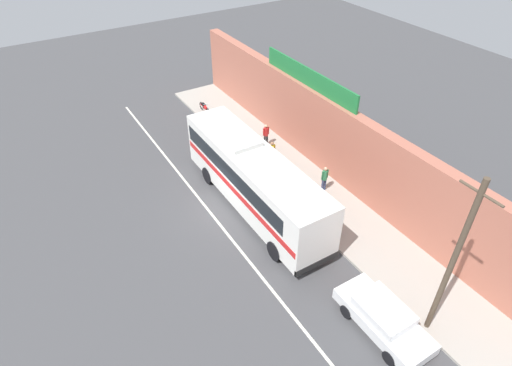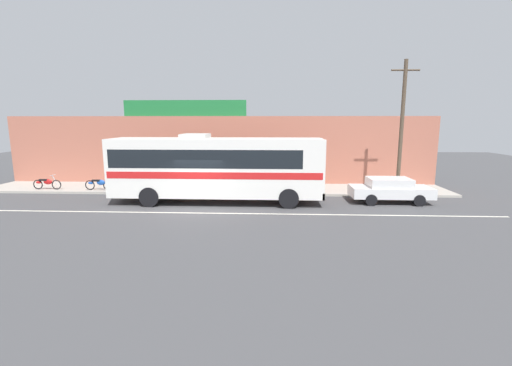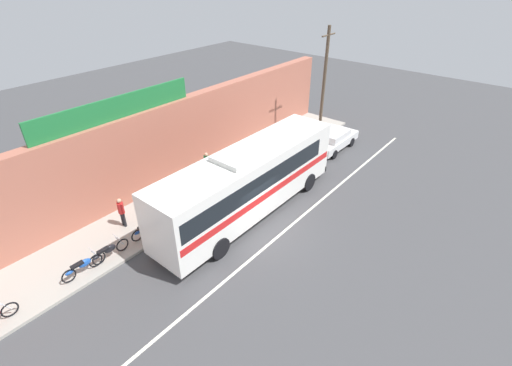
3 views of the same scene
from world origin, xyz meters
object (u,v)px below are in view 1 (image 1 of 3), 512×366
object	(u,v)px
intercity_bus	(253,177)
motorcycle_purple	(226,127)
utility_pole	(453,260)
pedestrian_near_shop	(325,177)
pedestrian_by_curb	(266,133)
motorcycle_black	(205,108)
parked_car	(383,318)
pedestrian_far_left	(272,152)
motorcycle_blue	(249,148)
motorcycle_green	(233,134)

from	to	relation	value
intercity_bus	motorcycle_purple	xyz separation A→B (m)	(-7.83, 2.44, -1.50)
utility_pole	pedestrian_near_shop	world-z (taller)	utility_pole
pedestrian_by_curb	pedestrian_near_shop	xyz separation A→B (m)	(5.98, 0.22, 0.04)
utility_pole	pedestrian_by_curb	size ratio (longest dim) A/B	4.86
motorcycle_purple	motorcycle_black	bearing A→B (deg)	179.09
parked_car	pedestrian_far_left	xyz separation A→B (m)	(-12.36, 2.59, 0.40)
intercity_bus	motorcycle_blue	distance (m)	5.42
motorcycle_green	pedestrian_near_shop	xyz separation A→B (m)	(7.75, 1.77, 0.54)
utility_pole	pedestrian_by_curb	bearing A→B (deg)	173.18
intercity_bus	pedestrian_far_left	bearing A→B (deg)	131.99
motorcycle_purple	pedestrian_near_shop	xyz separation A→B (m)	(8.91, 1.75, 0.54)
parked_car	intercity_bus	bearing A→B (deg)	-177.44
parked_car	pedestrian_far_left	world-z (taller)	pedestrian_far_left
motorcycle_blue	motorcycle_black	world-z (taller)	same
utility_pole	pedestrian_far_left	xyz separation A→B (m)	(-13.35, 0.91, -3.02)
pedestrian_far_left	pedestrian_near_shop	world-z (taller)	pedestrian_far_left
intercity_bus	pedestrian_far_left	world-z (taller)	intercity_bus
parked_car	utility_pole	size ratio (longest dim) A/B	0.56
motorcycle_blue	pedestrian_near_shop	xyz separation A→B (m)	(5.66, 1.72, 0.54)
intercity_bus	motorcycle_blue	world-z (taller)	intercity_bus
pedestrian_near_shop	intercity_bus	bearing A→B (deg)	-104.47
intercity_bus	motorcycle_purple	distance (m)	8.34
pedestrian_by_curb	pedestrian_near_shop	distance (m)	5.98
parked_car	pedestrian_near_shop	xyz separation A→B (m)	(-8.56, 3.76, 0.37)
motorcycle_black	motorcycle_purple	bearing A→B (deg)	-0.91
parked_car	utility_pole	xyz separation A→B (m)	(0.99, 1.68, 3.42)
motorcycle_purple	motorcycle_blue	size ratio (longest dim) A/B	1.07
parked_car	pedestrian_near_shop	size ratio (longest dim) A/B	2.61
motorcycle_green	parked_car	bearing A→B (deg)	-6.97
intercity_bus	utility_pole	size ratio (longest dim) A/B	1.48
parked_car	pedestrian_by_curb	distance (m)	14.96
intercity_bus	pedestrian_far_left	size ratio (longest dim) A/B	6.68
motorcycle_blue	pedestrian_far_left	bearing A→B (deg)	16.50
utility_pole	motorcycle_green	distance (m)	17.66
intercity_bus	motorcycle_black	bearing A→B (deg)	167.56
utility_pole	motorcycle_black	world-z (taller)	utility_pole
pedestrian_by_curb	motorcycle_black	bearing A→B (deg)	-167.10
motorcycle_blue	motorcycle_black	xyz separation A→B (m)	(-6.75, 0.03, 0.00)
utility_pole	motorcycle_black	bearing A→B (deg)	179.00
motorcycle_purple	pedestrian_near_shop	world-z (taller)	pedestrian_near_shop
pedestrian_by_curb	pedestrian_near_shop	world-z (taller)	pedestrian_near_shop
parked_car	motorcycle_blue	xyz separation A→B (m)	(-14.22, 2.04, -0.17)
motorcycle_purple	utility_pole	bearing A→B (deg)	-1.01
parked_car	motorcycle_blue	world-z (taller)	parked_car
pedestrian_by_curb	pedestrian_near_shop	bearing A→B (deg)	2.10
motorcycle_black	motorcycle_blue	bearing A→B (deg)	-0.21
intercity_bus	parked_car	distance (m)	9.74
motorcycle_blue	pedestrian_far_left	world-z (taller)	pedestrian_far_left
motorcycle_black	pedestrian_far_left	distance (m)	8.64
utility_pole	pedestrian_near_shop	xyz separation A→B (m)	(-9.55, 2.08, -3.06)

